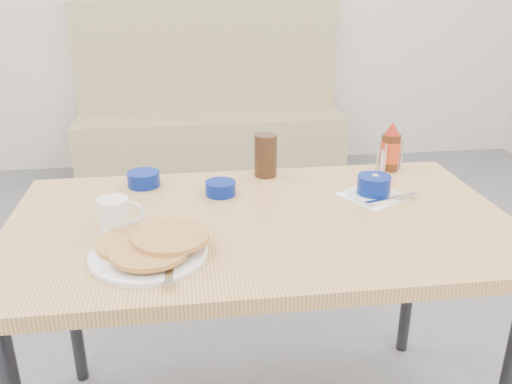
{
  "coord_description": "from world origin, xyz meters",
  "views": [
    {
      "loc": [
        -0.2,
        -1.11,
        1.4
      ],
      "look_at": [
        -0.01,
        0.3,
        0.82
      ],
      "focal_mm": 38.0,
      "sensor_mm": 36.0,
      "label": 1
    }
  ],
  "objects": [
    {
      "name": "syrup_bottle",
      "position": [
        0.5,
        0.59,
        0.83
      ],
      "size": [
        0.07,
        0.07,
        0.17
      ],
      "rotation": [
        0.0,
        0.0,
        0.04
      ],
      "color": "#47230F",
      "rests_on": "dining_table"
    },
    {
      "name": "grits_setting",
      "position": [
        0.36,
        0.36,
        0.79
      ],
      "size": [
        0.24,
        0.22,
        0.07
      ],
      "rotation": [
        0.0,
        0.0,
        0.5
      ],
      "color": "white",
      "rests_on": "dining_table"
    },
    {
      "name": "dining_table",
      "position": [
        0.0,
        0.25,
        0.7
      ],
      "size": [
        1.4,
        0.8,
        0.76
      ],
      "color": "tan",
      "rests_on": "ground"
    },
    {
      "name": "amber_tumbler",
      "position": [
        0.07,
        0.59,
        0.83
      ],
      "size": [
        0.1,
        0.1,
        0.14
      ],
      "primitive_type": "cylinder",
      "rotation": [
        0.0,
        0.0,
        -0.38
      ],
      "color": "#362011",
      "rests_on": "dining_table"
    },
    {
      "name": "condiment_caddy",
      "position": [
        0.5,
        0.59,
        0.8
      ],
      "size": [
        0.1,
        0.08,
        0.1
      ],
      "rotation": [
        0.0,
        0.0,
        0.37
      ],
      "color": "silver",
      "rests_on": "dining_table"
    },
    {
      "name": "creamer_bowl",
      "position": [
        -0.34,
        0.55,
        0.78
      ],
      "size": [
        0.1,
        0.1,
        0.05
      ],
      "rotation": [
        0.0,
        0.0,
        -0.3
      ],
      "color": "navy",
      "rests_on": "dining_table"
    },
    {
      "name": "coffee_mug",
      "position": [
        -0.39,
        0.22,
        0.81
      ],
      "size": [
        0.12,
        0.08,
        0.09
      ],
      "rotation": [
        0.0,
        0.0,
        0.16
      ],
      "color": "white",
      "rests_on": "dining_table"
    },
    {
      "name": "butter_bowl",
      "position": [
        -0.1,
        0.44,
        0.78
      ],
      "size": [
        0.09,
        0.09,
        0.04
      ],
      "rotation": [
        0.0,
        0.0,
        -0.03
      ],
      "color": "navy",
      "rests_on": "dining_table"
    },
    {
      "name": "pancake_plate",
      "position": [
        -0.3,
        0.07,
        0.78
      ],
      "size": [
        0.29,
        0.31,
        0.05
      ],
      "rotation": [
        0.0,
        0.0,
        -0.37
      ],
      "color": "white",
      "rests_on": "dining_table"
    },
    {
      "name": "booth_bench",
      "position": [
        0.0,
        2.78,
        0.35
      ],
      "size": [
        1.9,
        0.56,
        1.22
      ],
      "color": "tan",
      "rests_on": "ground"
    }
  ]
}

